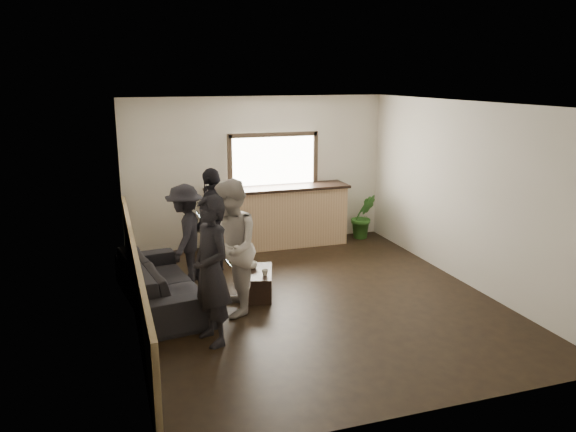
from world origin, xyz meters
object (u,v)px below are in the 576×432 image
object	(u,v)px
bar_counter	(277,213)
coffee_table	(256,283)
cup_a	(253,265)
cup_b	(265,272)
person_c	(185,234)
person_d	(214,221)
potted_plant	(363,216)
person_a	(211,271)
sofa	(163,282)
person_b	(230,248)

from	to	relation	value
bar_counter	coffee_table	size ratio (longest dim) A/B	3.29
cup_a	cup_b	world-z (taller)	cup_a
cup_b	person_c	world-z (taller)	person_c
coffee_table	person_d	size ratio (longest dim) A/B	0.47
bar_counter	potted_plant	world-z (taller)	bar_counter
coffee_table	potted_plant	xyz separation A→B (m)	(2.81, 2.23, 0.26)
person_c	person_a	bearing A→B (deg)	19.48
sofa	coffee_table	world-z (taller)	sofa
cup_a	cup_b	bearing A→B (deg)	-75.39
person_c	person_d	xyz separation A→B (m)	(0.51, 0.34, 0.09)
sofa	person_d	size ratio (longest dim) A/B	1.32
bar_counter	person_d	bearing A→B (deg)	-142.46
bar_counter	cup_b	world-z (taller)	bar_counter
potted_plant	person_d	bearing A→B (deg)	-161.85
bar_counter	sofa	world-z (taller)	bar_counter
bar_counter	potted_plant	size ratio (longest dim) A/B	3.03
coffee_table	cup_a	distance (m)	0.27
coffee_table	cup_b	xyz separation A→B (m)	(0.08, -0.21, 0.23)
cup_b	potted_plant	world-z (taller)	potted_plant
bar_counter	cup_a	world-z (taller)	bar_counter
sofa	person_d	xyz separation A→B (m)	(0.96, 1.12, 0.54)
bar_counter	person_b	xyz separation A→B (m)	(-1.53, -2.81, 0.28)
cup_a	cup_b	xyz separation A→B (m)	(0.09, -0.34, -0.01)
person_d	coffee_table	bearing A→B (deg)	55.91
bar_counter	cup_b	bearing A→B (deg)	-111.10
bar_counter	person_b	bearing A→B (deg)	-118.55
potted_plant	person_d	xyz separation A→B (m)	(-3.20, -1.05, 0.43)
sofa	potted_plant	bearing A→B (deg)	-71.13
coffee_table	person_d	xyz separation A→B (m)	(-0.39, 1.18, 0.69)
person_a	coffee_table	bearing A→B (deg)	129.31
person_c	cup_b	bearing A→B (deg)	62.35
coffee_table	cup_a	size ratio (longest dim) A/B	6.19
bar_counter	cup_b	xyz separation A→B (m)	(-0.96, -2.48, -0.23)
sofa	person_b	size ratio (longest dim) A/B	1.25
cup_a	cup_b	size ratio (longest dim) A/B	1.40
coffee_table	potted_plant	distance (m)	3.60
person_a	person_b	size ratio (longest dim) A/B	0.99
cup_a	person_c	size ratio (longest dim) A/B	0.08
potted_plant	person_b	world-z (taller)	person_b
cup_a	person_b	size ratio (longest dim) A/B	0.07
person_d	cup_b	bearing A→B (deg)	56.27
sofa	cup_a	bearing A→B (deg)	-95.65
cup_a	person_a	world-z (taller)	person_a
potted_plant	person_b	xyz separation A→B (m)	(-3.30, -2.76, 0.48)
person_b	person_d	bearing A→B (deg)	-176.29
cup_b	cup_a	bearing A→B (deg)	104.61
cup_a	person_d	bearing A→B (deg)	109.68
person_c	person_b	bearing A→B (deg)	35.96
sofa	bar_counter	bearing A→B (deg)	-55.78
sofa	cup_a	distance (m)	1.34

